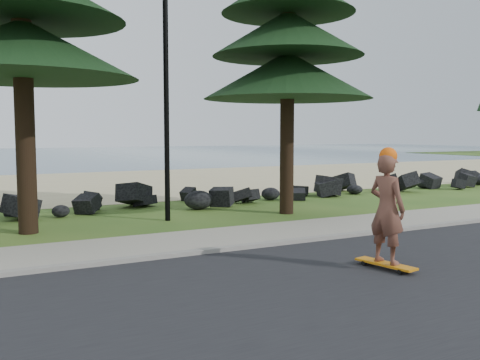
{
  "coord_description": "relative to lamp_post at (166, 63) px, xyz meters",
  "views": [
    {
      "loc": [
        -4.88,
        -10.17,
        2.32
      ],
      "look_at": [
        0.49,
        0.0,
        1.31
      ],
      "focal_mm": 40.0,
      "sensor_mm": 36.0,
      "label": 1
    }
  ],
  "objects": [
    {
      "name": "kerb",
      "position": [
        0.0,
        -4.1,
        -4.08
      ],
      "size": [
        160.0,
        0.2,
        0.1
      ],
      "primitive_type": "cube",
      "color": "gray",
      "rests_on": "ground"
    },
    {
      "name": "road",
      "position": [
        0.0,
        -7.7,
        -4.12
      ],
      "size": [
        160.0,
        7.0,
        0.02
      ],
      "primitive_type": "cube",
      "color": "black",
      "rests_on": "ground"
    },
    {
      "name": "sidewalk",
      "position": [
        0.0,
        -3.0,
        -4.09
      ],
      "size": [
        160.0,
        2.0,
        0.08
      ],
      "primitive_type": "cube",
      "color": "gray",
      "rests_on": "ground"
    },
    {
      "name": "skateboarder",
      "position": [
        1.48,
        -6.64,
        -3.09
      ],
      "size": [
        0.55,
        1.14,
        2.07
      ],
      "rotation": [
        0.0,
        0.0,
        1.74
      ],
      "color": "#C6720B",
      "rests_on": "ground"
    },
    {
      "name": "ocean",
      "position": [
        0.0,
        47.8,
        -4.13
      ],
      "size": [
        160.0,
        58.0,
        0.01
      ],
      "primitive_type": "cube",
      "color": "#365368",
      "rests_on": "ground"
    },
    {
      "name": "lamp_post",
      "position": [
        0.0,
        0.0,
        0.0
      ],
      "size": [
        0.25,
        0.14,
        8.14
      ],
      "color": "black",
      "rests_on": "ground"
    },
    {
      "name": "ground",
      "position": [
        0.0,
        -3.2,
        -4.13
      ],
      "size": [
        160.0,
        160.0,
        0.0
      ],
      "primitive_type": "plane",
      "color": "#294E18",
      "rests_on": "ground"
    },
    {
      "name": "beach_sand",
      "position": [
        0.0,
        11.3,
        -4.13
      ],
      "size": [
        160.0,
        15.0,
        0.01
      ],
      "primitive_type": "cube",
      "color": "tan",
      "rests_on": "ground"
    },
    {
      "name": "seawall_boulders",
      "position": [
        0.0,
        2.4,
        -4.13
      ],
      "size": [
        60.0,
        2.4,
        1.1
      ],
      "primitive_type": null,
      "color": "black",
      "rests_on": "ground"
    }
  ]
}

